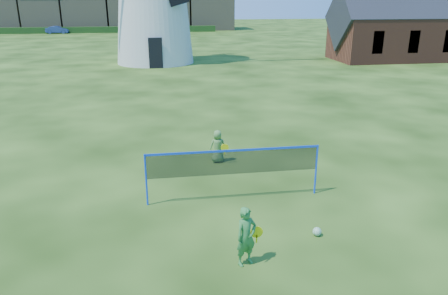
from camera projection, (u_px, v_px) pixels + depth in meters
ground at (220, 202)px, 12.48m from camera, size 220.00×220.00×0.00m
chapel at (398, 28)px, 40.16m from camera, size 12.21×5.92×10.33m
badminton_net at (234, 163)px, 12.30m from camera, size 5.05×0.05×1.55m
player_girl at (246, 237)px, 9.37m from camera, size 0.72×0.50×1.37m
player_boy at (218, 146)px, 15.35m from camera, size 0.65×0.43×1.18m
play_ball at (317, 232)px, 10.69m from camera, size 0.22×0.22×0.22m
terraced_houses at (48, 7)px, 75.35m from camera, size 65.16×8.40×8.36m
hedge at (29, 31)px, 70.58m from camera, size 62.00×0.80×1.00m
car_right at (57, 30)px, 70.83m from camera, size 3.71×1.44×1.20m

